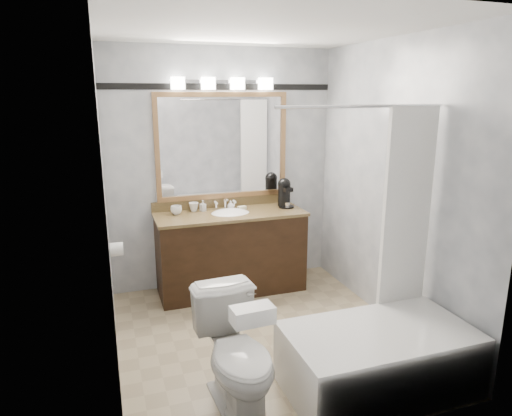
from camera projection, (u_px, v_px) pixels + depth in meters
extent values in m
cube|color=tan|center=(263.00, 337.00, 3.94)|extent=(2.40, 2.60, 0.01)
cube|color=white|center=(264.00, 27.00, 3.32)|extent=(2.40, 2.60, 0.01)
cube|color=silver|center=(222.00, 170.00, 4.83)|extent=(2.40, 0.01, 2.50)
cube|color=silver|center=(346.00, 245.00, 2.43)|extent=(2.40, 0.01, 2.50)
cube|color=silver|center=(105.00, 207.00, 3.26)|extent=(0.01, 2.60, 2.50)
cube|color=silver|center=(393.00, 185.00, 4.01)|extent=(0.01, 2.60, 2.50)
cube|color=black|center=(231.00, 253.00, 4.77)|extent=(1.50, 0.55, 0.82)
cube|color=#997C48|center=(230.00, 214.00, 4.67)|extent=(1.53, 0.58, 0.03)
cube|color=#997C48|center=(223.00, 202.00, 4.90)|extent=(1.53, 0.03, 0.10)
ellipsoid|color=white|center=(230.00, 216.00, 4.67)|extent=(0.44, 0.34, 0.14)
cube|color=#AA7A4C|center=(222.00, 94.00, 4.62)|extent=(1.40, 0.04, 0.05)
cube|color=#AA7A4C|center=(223.00, 195.00, 4.87)|extent=(1.40, 0.04, 0.05)
cube|color=#AA7A4C|center=(157.00, 149.00, 4.54)|extent=(0.05, 0.04, 1.00)
cube|color=#AA7A4C|center=(283.00, 144.00, 4.95)|extent=(0.05, 0.04, 1.00)
cube|color=white|center=(222.00, 146.00, 4.75)|extent=(1.30, 0.01, 1.00)
cube|color=silver|center=(222.00, 82.00, 4.58)|extent=(0.90, 0.05, 0.03)
cube|color=white|center=(178.00, 83.00, 4.40)|extent=(0.12, 0.12, 0.12)
cube|color=white|center=(208.00, 83.00, 4.49)|extent=(0.12, 0.12, 0.12)
cube|color=white|center=(237.00, 84.00, 4.58)|extent=(0.12, 0.12, 0.12)
cube|color=white|center=(265.00, 84.00, 4.68)|extent=(0.12, 0.12, 0.12)
cube|color=black|center=(221.00, 87.00, 4.61)|extent=(2.40, 0.01, 0.06)
cube|color=white|center=(378.00, 359.00, 3.20)|extent=(1.30, 0.72, 0.45)
cylinder|color=silver|center=(363.00, 106.00, 3.13)|extent=(1.30, 0.02, 0.02)
cube|color=white|center=(407.00, 211.00, 3.44)|extent=(0.40, 0.04, 1.55)
cylinder|color=white|center=(117.00, 249.00, 4.02)|extent=(0.11, 0.12, 0.12)
imported|color=white|center=(238.00, 355.00, 2.95)|extent=(0.48, 0.79, 0.78)
cube|color=white|center=(252.00, 315.00, 2.56)|extent=(0.25, 0.15, 0.10)
cylinder|color=black|center=(286.00, 207.00, 4.87)|extent=(0.16, 0.16, 0.02)
cylinder|color=black|center=(284.00, 195.00, 4.89)|extent=(0.13, 0.13, 0.23)
sphere|color=black|center=(284.00, 184.00, 4.86)|extent=(0.14, 0.14, 0.14)
cube|color=black|center=(288.00, 189.00, 4.81)|extent=(0.10, 0.10, 0.04)
cylinder|color=silver|center=(287.00, 205.00, 4.85)|extent=(0.05, 0.05, 0.05)
imported|color=white|center=(176.00, 210.00, 4.59)|extent=(0.13, 0.13, 0.09)
imported|color=white|center=(194.00, 207.00, 4.71)|extent=(0.12, 0.12, 0.09)
imported|color=white|center=(203.00, 206.00, 4.71)|extent=(0.07, 0.07, 0.11)
imported|color=white|center=(231.00, 205.00, 4.80)|extent=(0.08, 0.08, 0.09)
cube|color=beige|center=(242.00, 207.00, 4.82)|extent=(0.09, 0.06, 0.03)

